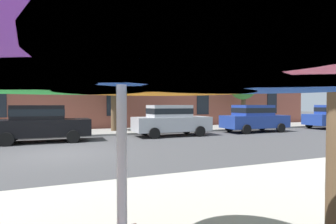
{
  "coord_description": "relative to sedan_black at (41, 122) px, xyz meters",
  "views": [
    {
      "loc": [
        -0.03,
        -10.54,
        1.81
      ],
      "look_at": [
        5.53,
        3.2,
        1.4
      ],
      "focal_mm": 28.76,
      "sensor_mm": 36.0,
      "label": 1
    }
  ],
  "objects": [
    {
      "name": "ground_plane",
      "position": [
        0.86,
        -3.7,
        -0.95
      ],
      "size": [
        120.0,
        120.0,
        0.0
      ],
      "primitive_type": "plane",
      "color": "#424244"
    },
    {
      "name": "sidewalk_far",
      "position": [
        0.86,
        3.1,
        -0.89
      ],
      "size": [
        56.0,
        3.6,
        0.12
      ],
      "primitive_type": "cube",
      "color": "gray",
      "rests_on": "ground"
    },
    {
      "name": "street_tree_right",
      "position": [
        14.47,
        3.35,
        2.63
      ],
      "size": [
        2.79,
        2.6,
        5.15
      ],
      "color": "brown",
      "rests_on": "ground"
    },
    {
      "name": "apartment_building",
      "position": [
        0.86,
        11.29,
        8.65
      ],
      "size": [
        43.9,
        12.08,
        19.2
      ],
      "color": "#934C3D",
      "rests_on": "ground"
    },
    {
      "name": "street_tree_middle",
      "position": [
        4.08,
        3.1,
        2.94
      ],
      "size": [
        3.32,
        3.12,
        5.46
      ],
      "color": "brown",
      "rests_on": "ground"
    },
    {
      "name": "sedan_silver",
      "position": [
        6.76,
        0.0,
        0.0
      ],
      "size": [
        4.4,
        1.98,
        1.78
      ],
      "color": "#A8AAB2",
      "rests_on": "ground"
    },
    {
      "name": "sedan_black",
      "position": [
        0.0,
        0.0,
        0.0
      ],
      "size": [
        4.4,
        1.98,
        1.78
      ],
      "color": "black",
      "rests_on": "ground"
    },
    {
      "name": "sedan_blue",
      "position": [
        12.7,
        0.0,
        0.0
      ],
      "size": [
        4.4,
        1.98,
        1.78
      ],
      "color": "navy",
      "rests_on": "ground"
    },
    {
      "name": "sedan_blue_midblock",
      "position": [
        20.13,
        0.0,
        0.0
      ],
      "size": [
        4.4,
        1.98,
        1.78
      ],
      "color": "navy",
      "rests_on": "ground"
    },
    {
      "name": "patio_umbrella",
      "position": [
        1.16,
        -12.7,
        1.17
      ],
      "size": [
        4.04,
        3.75,
        2.38
      ],
      "color": "silver",
      "rests_on": "ground"
    }
  ]
}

